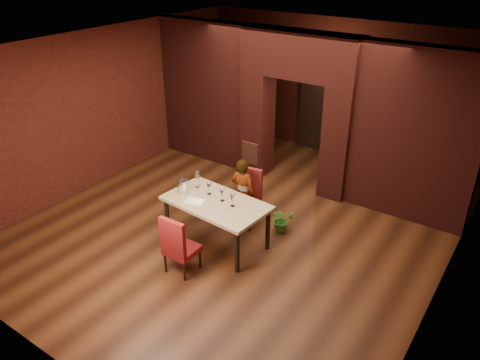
% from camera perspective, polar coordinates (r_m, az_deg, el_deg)
% --- Properties ---
extents(floor, '(8.00, 8.00, 0.00)m').
position_cam_1_polar(floor, '(8.81, 0.23, -5.17)').
color(floor, '#482512').
rests_on(floor, ground).
extents(ceiling, '(7.00, 8.00, 0.04)m').
position_cam_1_polar(ceiling, '(7.58, 0.28, 15.66)').
color(ceiling, silver).
rests_on(ceiling, ground).
extents(wall_back, '(7.00, 0.04, 3.20)m').
position_cam_1_polar(wall_back, '(11.41, 11.87, 10.82)').
color(wall_back, maroon).
rests_on(wall_back, ground).
extents(wall_front, '(7.00, 0.04, 3.20)m').
position_cam_1_polar(wall_front, '(5.65, -23.59, -9.05)').
color(wall_front, maroon).
rests_on(wall_front, ground).
extents(wall_left, '(0.04, 8.00, 3.20)m').
position_cam_1_polar(wall_left, '(10.32, -16.20, 8.58)').
color(wall_left, maroon).
rests_on(wall_left, ground).
extents(wall_right, '(0.04, 8.00, 3.20)m').
position_cam_1_polar(wall_right, '(6.93, 24.94, -2.37)').
color(wall_right, maroon).
rests_on(wall_right, ground).
extents(pillar_left, '(0.55, 0.55, 2.30)m').
position_cam_1_polar(pillar_left, '(10.27, 2.18, 6.89)').
color(pillar_left, maroon).
rests_on(pillar_left, ground).
extents(pillar_right, '(0.55, 0.55, 2.30)m').
position_cam_1_polar(pillar_right, '(9.46, 11.94, 4.47)').
color(pillar_right, maroon).
rests_on(pillar_right, ground).
extents(lintel, '(2.45, 0.55, 0.90)m').
position_cam_1_polar(lintel, '(9.36, 7.43, 14.89)').
color(lintel, maroon).
rests_on(lintel, ground).
extents(wing_wall_left, '(2.28, 0.35, 3.20)m').
position_cam_1_polar(wing_wall_left, '(10.90, -4.15, 10.57)').
color(wing_wall_left, maroon).
rests_on(wing_wall_left, ground).
extents(wing_wall_right, '(2.28, 0.35, 3.20)m').
position_cam_1_polar(wing_wall_right, '(8.91, 20.55, 4.95)').
color(wing_wall_right, maroon).
rests_on(wing_wall_right, ground).
extents(vent_panel, '(0.40, 0.03, 0.50)m').
position_cam_1_polar(vent_panel, '(10.27, 1.23, 3.28)').
color(vent_panel, '#A2482F').
rests_on(vent_panel, ground).
extents(rear_door, '(0.90, 0.08, 2.10)m').
position_cam_1_polar(rear_door, '(11.67, 9.68, 8.55)').
color(rear_door, black).
rests_on(rear_door, ground).
extents(rear_door_frame, '(1.02, 0.04, 2.22)m').
position_cam_1_polar(rear_door_frame, '(11.63, 9.59, 8.50)').
color(rear_door_frame, black).
rests_on(rear_door_frame, ground).
extents(dining_table, '(1.83, 1.12, 0.82)m').
position_cam_1_polar(dining_table, '(8.05, -2.88, -5.17)').
color(dining_table, tan).
rests_on(dining_table, ground).
extents(chair_far, '(0.53, 0.53, 1.05)m').
position_cam_1_polar(chair_far, '(8.53, 0.61, -2.22)').
color(chair_far, maroon).
rests_on(chair_far, ground).
extents(chair_near, '(0.48, 0.48, 1.03)m').
position_cam_1_polar(chair_near, '(7.41, -7.13, -7.63)').
color(chair_near, maroon).
rests_on(chair_near, ground).
extents(person_seated, '(0.49, 0.32, 1.33)m').
position_cam_1_polar(person_seated, '(8.42, 0.35, -1.57)').
color(person_seated, silver).
rests_on(person_seated, ground).
extents(wine_glass_a, '(0.09, 0.09, 0.21)m').
position_cam_1_polar(wine_glass_a, '(8.02, -3.79, -1.04)').
color(wine_glass_a, white).
rests_on(wine_glass_a, dining_table).
extents(wine_glass_b, '(0.09, 0.09, 0.22)m').
position_cam_1_polar(wine_glass_b, '(7.80, -2.17, -1.83)').
color(wine_glass_b, white).
rests_on(wine_glass_b, dining_table).
extents(wine_glass_c, '(0.09, 0.09, 0.22)m').
position_cam_1_polar(wine_glass_c, '(7.64, -0.91, -2.47)').
color(wine_glass_c, silver).
rests_on(wine_glass_c, dining_table).
extents(tasting_sheet, '(0.36, 0.30, 0.00)m').
position_cam_1_polar(tasting_sheet, '(7.87, -5.53, -2.58)').
color(tasting_sheet, white).
rests_on(tasting_sheet, dining_table).
extents(wine_bucket, '(0.19, 0.19, 0.23)m').
position_cam_1_polar(wine_bucket, '(8.12, -6.98, -0.76)').
color(wine_bucket, silver).
rests_on(wine_bucket, dining_table).
extents(water_bottle, '(0.08, 0.08, 0.32)m').
position_cam_1_polar(water_bottle, '(8.24, -5.23, 0.16)').
color(water_bottle, white).
rests_on(water_bottle, dining_table).
extents(potted_plant, '(0.54, 0.54, 0.45)m').
position_cam_1_polar(potted_plant, '(8.49, 5.11, -4.86)').
color(potted_plant, '#356C21').
rests_on(potted_plant, ground).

